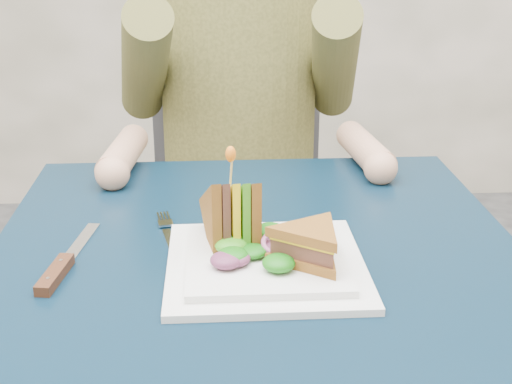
{
  "coord_description": "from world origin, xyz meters",
  "views": [
    {
      "loc": [
        -0.06,
        -0.92,
        1.17
      ],
      "look_at": [
        -0.0,
        -0.03,
        0.82
      ],
      "focal_mm": 50.0,
      "sensor_mm": 36.0,
      "label": 1
    }
  ],
  "objects": [
    {
      "name": "sandwich_flat",
      "position": [
        0.06,
        -0.1,
        0.78
      ],
      "size": [
        0.16,
        0.16,
        0.05
      ],
      "color": "brown",
      "rests_on": "plate"
    },
    {
      "name": "onion_ring",
      "position": [
        0.02,
        -0.07,
        0.77
      ],
      "size": [
        0.04,
        0.04,
        0.02
      ],
      "primitive_type": "torus",
      "rotation": [
        0.44,
        0.0,
        0.0
      ],
      "color": "#9E4C7A",
      "rests_on": "plate"
    },
    {
      "name": "knife",
      "position": [
        -0.26,
        -0.07,
        0.74
      ],
      "size": [
        0.05,
        0.22,
        0.02
      ],
      "color": "silver",
      "rests_on": "table"
    },
    {
      "name": "diner",
      "position": [
        -0.0,
        0.61,
        0.91
      ],
      "size": [
        0.54,
        0.59,
        0.74
      ],
      "color": "brown",
      "rests_on": "chair"
    },
    {
      "name": "table",
      "position": [
        0.0,
        0.0,
        0.65
      ],
      "size": [
        0.75,
        0.75,
        0.73
      ],
      "color": "black",
      "rests_on": "ground"
    },
    {
      "name": "chair",
      "position": [
        0.0,
        0.73,
        0.54
      ],
      "size": [
        0.42,
        0.4,
        0.93
      ],
      "color": "#47474C",
      "rests_on": "ground"
    },
    {
      "name": "fork",
      "position": [
        -0.12,
        0.02,
        0.73
      ],
      "size": [
        0.05,
        0.18,
        0.01
      ],
      "color": "silver",
      "rests_on": "table"
    },
    {
      "name": "plate",
      "position": [
        0.01,
        -0.08,
        0.74
      ],
      "size": [
        0.26,
        0.26,
        0.02
      ],
      "color": "white",
      "rests_on": "table"
    },
    {
      "name": "lettuce_spill",
      "position": [
        0.01,
        -0.07,
        0.76
      ],
      "size": [
        0.15,
        0.13,
        0.02
      ],
      "primitive_type": null,
      "color": "#337A14",
      "rests_on": "plate"
    },
    {
      "name": "sandwich_upright",
      "position": [
        -0.04,
        -0.03,
        0.78
      ],
      "size": [
        0.09,
        0.15,
        0.15
      ],
      "color": "brown",
      "rests_on": "plate"
    },
    {
      "name": "toothpick_frill",
      "position": [
        -0.04,
        -0.03,
        0.88
      ],
      "size": [
        0.01,
        0.01,
        0.02
      ],
      "primitive_type": "ellipsoid",
      "color": "orange",
      "rests_on": "sandwich_upright"
    },
    {
      "name": "toothpick",
      "position": [
        -0.04,
        -0.03,
        0.85
      ],
      "size": [
        0.01,
        0.01,
        0.06
      ],
      "primitive_type": "cylinder",
      "rotation": [
        0.14,
        0.07,
        0.0
      ],
      "color": "tan",
      "rests_on": "sandwich_upright"
    }
  ]
}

